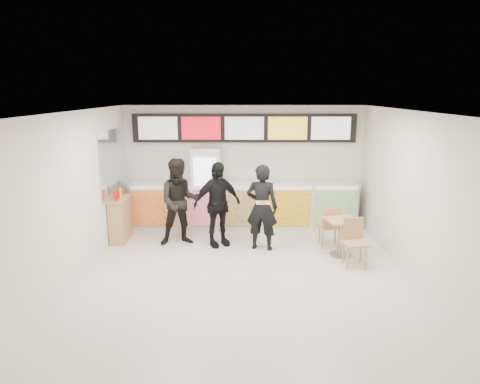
{
  "coord_description": "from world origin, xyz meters",
  "views": [
    {
      "loc": [
        -0.04,
        -7.19,
        3.33
      ],
      "look_at": [
        -0.09,
        1.2,
        1.35
      ],
      "focal_mm": 32.0,
      "sensor_mm": 36.0,
      "label": 1
    }
  ],
  "objects_px": {
    "customer_main": "(262,207)",
    "drinks_fridge": "(206,188)",
    "service_counter": "(244,205)",
    "cafe_table": "(342,231)",
    "condiment_ledge": "(120,219)",
    "customer_left": "(180,202)",
    "customer_mid": "(217,204)"
  },
  "relations": [
    {
      "from": "service_counter",
      "to": "customer_main",
      "type": "bearing_deg",
      "value": -76.3
    },
    {
      "from": "service_counter",
      "to": "customer_mid",
      "type": "bearing_deg",
      "value": -114.53
    },
    {
      "from": "condiment_ledge",
      "to": "cafe_table",
      "type": "bearing_deg",
      "value": -10.87
    },
    {
      "from": "customer_left",
      "to": "cafe_table",
      "type": "height_order",
      "value": "customer_left"
    },
    {
      "from": "service_counter",
      "to": "customer_main",
      "type": "distance_m",
      "value": 1.61
    },
    {
      "from": "customer_main",
      "to": "cafe_table",
      "type": "relative_size",
      "value": 1.13
    },
    {
      "from": "service_counter",
      "to": "drinks_fridge",
      "type": "xyz_separation_m",
      "value": [
        -0.93,
        0.02,
        0.43
      ]
    },
    {
      "from": "service_counter",
      "to": "customer_mid",
      "type": "relative_size",
      "value": 2.97
    },
    {
      "from": "customer_left",
      "to": "customer_main",
      "type": "bearing_deg",
      "value": -22.26
    },
    {
      "from": "customer_main",
      "to": "service_counter",
      "type": "bearing_deg",
      "value": -62.38
    },
    {
      "from": "drinks_fridge",
      "to": "customer_main",
      "type": "bearing_deg",
      "value": -49.67
    },
    {
      "from": "customer_mid",
      "to": "cafe_table",
      "type": "height_order",
      "value": "customer_mid"
    },
    {
      "from": "customer_main",
      "to": "customer_left",
      "type": "distance_m",
      "value": 1.81
    },
    {
      "from": "customer_mid",
      "to": "cafe_table",
      "type": "distance_m",
      "value": 2.69
    },
    {
      "from": "condiment_ledge",
      "to": "customer_mid",
      "type": "bearing_deg",
      "value": -8.07
    },
    {
      "from": "customer_main",
      "to": "customer_mid",
      "type": "xyz_separation_m",
      "value": [
        -0.96,
        0.22,
        0.01
      ]
    },
    {
      "from": "customer_left",
      "to": "customer_mid",
      "type": "bearing_deg",
      "value": -18.49
    },
    {
      "from": "service_counter",
      "to": "drinks_fridge",
      "type": "relative_size",
      "value": 2.78
    },
    {
      "from": "customer_main",
      "to": "drinks_fridge",
      "type": "bearing_deg",
      "value": -35.75
    },
    {
      "from": "customer_left",
      "to": "cafe_table",
      "type": "bearing_deg",
      "value": -24.04
    },
    {
      "from": "cafe_table",
      "to": "condiment_ledge",
      "type": "distance_m",
      "value": 4.91
    },
    {
      "from": "drinks_fridge",
      "to": "customer_left",
      "type": "distance_m",
      "value": 1.32
    },
    {
      "from": "customer_main",
      "to": "cafe_table",
      "type": "xyz_separation_m",
      "value": [
        1.63,
        -0.39,
        -0.39
      ]
    },
    {
      "from": "cafe_table",
      "to": "condiment_ledge",
      "type": "xyz_separation_m",
      "value": [
        -4.82,
        0.93,
        -0.04
      ]
    },
    {
      "from": "customer_main",
      "to": "condiment_ledge",
      "type": "relative_size",
      "value": 1.58
    },
    {
      "from": "customer_left",
      "to": "condiment_ledge",
      "type": "height_order",
      "value": "customer_left"
    },
    {
      "from": "customer_main",
      "to": "customer_mid",
      "type": "bearing_deg",
      "value": 1.03
    },
    {
      "from": "service_counter",
      "to": "cafe_table",
      "type": "height_order",
      "value": "service_counter"
    },
    {
      "from": "service_counter",
      "to": "customer_main",
      "type": "relative_size",
      "value": 2.99
    },
    {
      "from": "customer_main",
      "to": "customer_left",
      "type": "relative_size",
      "value": 0.96
    },
    {
      "from": "service_counter",
      "to": "drinks_fridge",
      "type": "distance_m",
      "value": 1.03
    },
    {
      "from": "customer_mid",
      "to": "condiment_ledge",
      "type": "relative_size",
      "value": 1.59
    }
  ]
}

